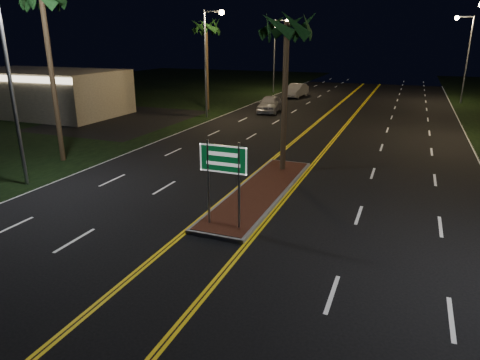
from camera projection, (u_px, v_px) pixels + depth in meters
The scene contains 13 objects.
ground at pixel (188, 264), 13.43m from camera, with size 120.00×120.00×0.00m, color black.
grass_left at pixel (52, 104), 45.97m from camera, with size 40.00×110.00×0.01m, color black.
median_island at pixel (261, 191), 19.57m from camera, with size 2.25×10.25×0.17m.
highway_sign at pixel (223, 167), 15.14m from camera, with size 1.80×0.08×3.20m.
commercial_building at pixel (41, 92), 39.52m from camera, with size 15.00×8.12×4.00m.
streetlight_left_near at pixel (14, 64), 18.88m from camera, with size 1.91×0.44×9.00m.
streetlight_left_mid at pixel (209, 52), 36.53m from camera, with size 1.91×0.44×9.00m.
streetlight_left_far at pixel (277, 47), 54.17m from camera, with size 1.91×0.44×9.00m.
streetlight_right_far at pixel (465, 49), 44.98m from camera, with size 1.91×0.44×9.00m.
palm_median at pixel (287, 26), 20.39m from camera, with size 2.40×2.40×8.30m.
palm_left_far at pixel (206, 27), 40.16m from camera, with size 2.40×2.40×8.80m.
car_near at pixel (270, 103), 40.71m from camera, with size 2.35×5.48×1.83m, color #B5B5BB.
car_far at pixel (296, 89), 51.29m from camera, with size 2.34×5.46×1.82m, color silver.
Camera 1 is at (5.90, -10.47, 6.74)m, focal length 32.00 mm.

